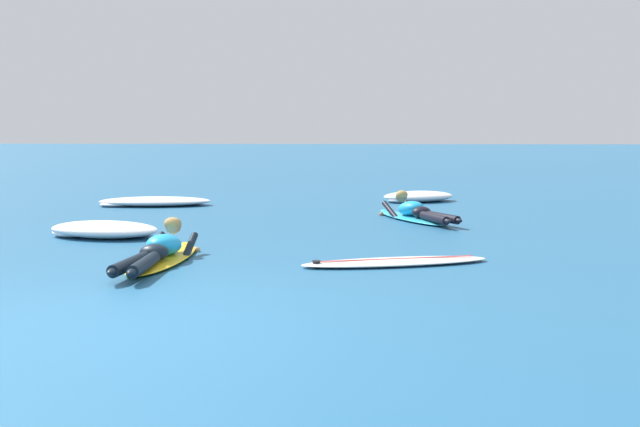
% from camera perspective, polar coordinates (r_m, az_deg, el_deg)
% --- Properties ---
extents(ground_plane, '(120.00, 120.00, 0.00)m').
position_cam_1_polar(ground_plane, '(16.00, -4.17, 0.89)').
color(ground_plane, '#235B84').
extents(surfer_near, '(0.64, 2.60, 0.53)m').
position_cam_1_polar(surfer_near, '(8.94, -12.36, -2.95)').
color(surfer_near, yellow).
rests_on(surfer_near, ground).
extents(surfer_far, '(1.44, 2.47, 0.54)m').
position_cam_1_polar(surfer_far, '(12.87, 7.43, 0.05)').
color(surfer_far, '#2DB2D1').
rests_on(surfer_far, ground).
extents(drifting_surfboard, '(2.33, 1.09, 0.16)m').
position_cam_1_polar(drifting_surfboard, '(8.70, 5.80, -3.77)').
color(drifting_surfboard, white).
rests_on(drifting_surfboard, ground).
extents(whitewater_front, '(1.86, 1.50, 0.23)m').
position_cam_1_polar(whitewater_front, '(16.24, 7.69, 1.31)').
color(whitewater_front, white).
rests_on(whitewater_front, ground).
extents(whitewater_mid_right, '(1.85, 1.26, 0.24)m').
position_cam_1_polar(whitewater_mid_right, '(11.28, -16.45, -1.22)').
color(whitewater_mid_right, white).
rests_on(whitewater_mid_right, ground).
extents(whitewater_back, '(2.40, 1.21, 0.19)m').
position_cam_1_polar(whitewater_back, '(15.61, -12.75, 0.92)').
color(whitewater_back, white).
rests_on(whitewater_back, ground).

